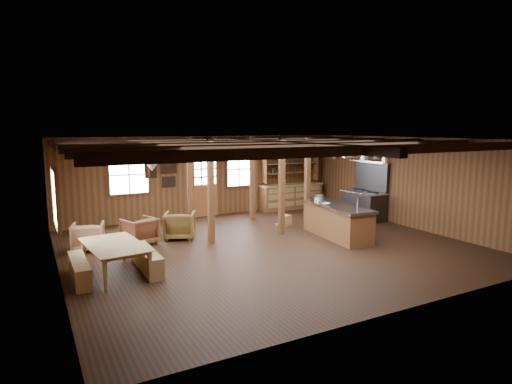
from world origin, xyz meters
TOP-DOWN VIEW (x-y plane):
  - room at (0.00, 0.00)m, footprint 10.04×9.04m
  - ceiling_joists at (0.00, 0.18)m, footprint 9.80×8.82m
  - timber_posts at (0.52, 2.08)m, footprint 3.95×2.35m
  - back_door at (0.00, 4.45)m, footprint 1.02×0.08m
  - window_back_left at (-2.60, 4.46)m, footprint 1.32×0.06m
  - window_back_right at (1.30, 4.46)m, footprint 1.02×0.06m
  - window_left at (-4.96, 0.50)m, footprint 0.14×1.24m
  - notice_boards at (-1.50, 4.46)m, footprint 1.08×0.03m
  - back_counter at (3.40, 4.20)m, footprint 2.55×0.60m
  - pendant_lamps at (-2.25, 1.00)m, footprint 1.86×2.36m
  - pot_rack at (3.06, 0.26)m, footprint 0.38×3.00m
  - kitchen_island at (2.19, -0.07)m, footprint 1.11×2.57m
  - step_stool at (1.63, 1.80)m, footprint 0.45×0.37m
  - commercial_range at (4.65, 1.50)m, footprint 0.82×1.61m
  - dining_table at (-3.90, -0.35)m, footprint 1.26×2.02m
  - bench_wall at (-4.65, -0.35)m, footprint 0.30×1.59m
  - bench_aisle at (-3.26, -0.35)m, footprint 0.31×1.65m
  - armchair_a at (-2.92, 1.82)m, footprint 0.99×1.00m
  - armchair_b at (-1.79, 1.91)m, footprint 1.09×1.10m
  - armchair_c at (-4.20, 1.92)m, footprint 0.91×0.93m
  - counter_pot at (2.30, 0.93)m, footprint 0.28×0.28m
  - bowl at (1.88, 0.05)m, footprint 0.27×0.27m

SIDE VIEW (x-z plane):
  - step_stool at x=1.63m, z-range 0.00..0.35m
  - bench_wall at x=-4.65m, z-range 0.00..0.44m
  - bench_aisle at x=-3.26m, z-range 0.00..0.45m
  - dining_table at x=-3.90m, z-range 0.00..0.67m
  - armchair_c at x=-4.20m, z-range 0.00..0.70m
  - armchair_a at x=-2.92m, z-range 0.00..0.73m
  - armchair_b at x=-1.79m, z-range 0.00..0.75m
  - kitchen_island at x=2.19m, z-range -0.12..1.08m
  - back_counter at x=3.40m, z-range -0.62..1.83m
  - commercial_range at x=4.65m, z-range -0.35..1.63m
  - back_door at x=0.00m, z-range -0.19..1.96m
  - bowl at x=1.88m, z-range 0.94..1.00m
  - counter_pot at x=2.30m, z-range 0.94..1.11m
  - room at x=0.00m, z-range -0.02..2.82m
  - timber_posts at x=0.52m, z-range 0.00..2.80m
  - window_back_left at x=-2.60m, z-range 0.94..2.26m
  - window_back_right at x=1.30m, z-range 0.94..2.26m
  - window_left at x=-4.96m, z-range 0.94..2.26m
  - notice_boards at x=-1.50m, z-range 1.19..2.09m
  - pendant_lamps at x=-2.25m, z-range 1.92..2.58m
  - pot_rack at x=3.06m, z-range 2.06..2.51m
  - ceiling_joists at x=0.00m, z-range 2.59..2.77m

